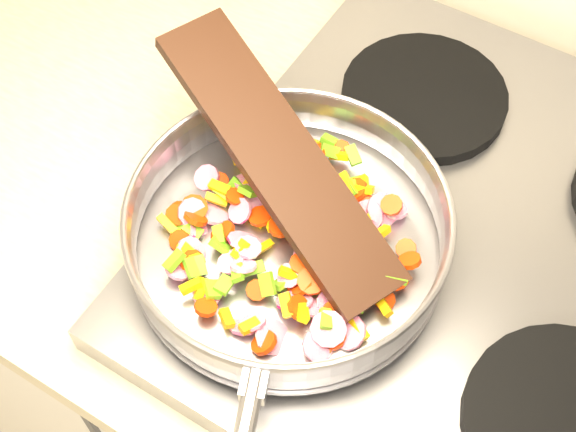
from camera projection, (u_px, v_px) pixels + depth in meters
The scene contains 7 objects.
cooktop at pixel (482, 253), 0.84m from camera, with size 0.60×0.60×0.04m, color #939399.
grate_fl at pixel (298, 279), 0.79m from camera, with size 0.19×0.19×0.02m, color black.
grate_fr at pixel (569, 425), 0.71m from camera, with size 0.19×0.19×0.02m, color black.
grate_bl at pixel (424, 97), 0.92m from camera, with size 0.19×0.19×0.02m, color black.
saute_pan at pixel (288, 230), 0.77m from camera, with size 0.36×0.50×0.06m.
vegetable_heap at pixel (286, 237), 0.78m from camera, with size 0.26×0.25×0.05m.
wooden_spatula at pixel (279, 158), 0.77m from camera, with size 0.33×0.08×0.02m, color black.
Camera 1 is at (-0.65, 1.20, 1.64)m, focal length 50.00 mm.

